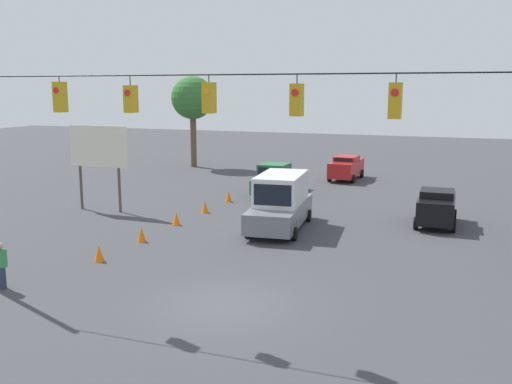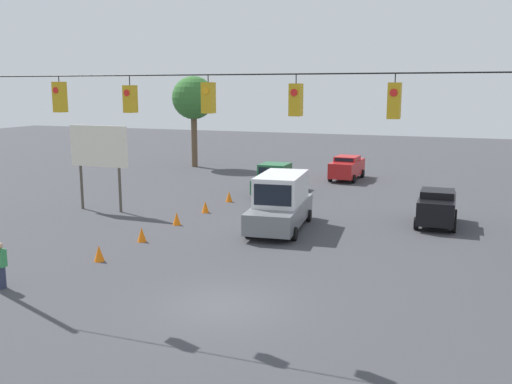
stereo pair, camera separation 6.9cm
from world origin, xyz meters
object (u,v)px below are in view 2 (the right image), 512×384
Objects in this scene: sedan_black_oncoming_far at (437,207)px; traffic_cone_fifth at (229,196)px; pickup_truck_green_withflow_far at (277,180)px; traffic_cone_second at (142,235)px; roadside_billboard at (99,151)px; sedan_red_withflow_deep at (347,167)px; overhead_signal_span at (209,149)px; traffic_cone_nearest at (99,253)px; traffic_cone_third at (177,219)px; traffic_cone_fourth at (205,207)px; pedestrian at (1,265)px; box_truck_grey_withflow_mid at (281,202)px; tree_horizon_left at (194,99)px.

sedan_black_oncoming_far is 5.93× the size of traffic_cone_fifth.
pickup_truck_green_withflow_far reaches higher than traffic_cone_second.
traffic_cone_fifth is at bearing -140.28° from roadside_billboard.
sedan_red_withflow_deep is 0.95× the size of roadside_billboard.
overhead_signal_span is 28.63× the size of traffic_cone_fifth.
pickup_truck_green_withflow_far is at bearing -119.32° from traffic_cone_fifth.
sedan_red_withflow_deep reaches higher than traffic_cone_nearest.
traffic_cone_third and traffic_cone_fifth have the same top height.
sedan_black_oncoming_far reaches higher than traffic_cone_fourth.
sedan_black_oncoming_far is at bearing 171.61° from traffic_cone_fifth.
sedan_red_withflow_deep is at bearing -101.84° from traffic_cone_nearest.
traffic_cone_fourth and traffic_cone_fifth have the same top height.
traffic_cone_fifth is 0.40× the size of pedestrian.
box_truck_grey_withflow_mid is at bearing -118.80° from pedestrian.
traffic_cone_second is (6.75, -6.79, -4.93)m from overhead_signal_span.
traffic_cone_fifth is (6.69, -16.83, -4.93)m from overhead_signal_span.
pedestrian reaches higher than traffic_cone_fourth.
traffic_cone_nearest and traffic_cone_third have the same top height.
pedestrian is (1.35, 17.20, 0.51)m from traffic_cone_fifth.
traffic_cone_fifth is at bearing -8.39° from sedan_black_oncoming_far.
sedan_red_withflow_deep is at bearing -86.72° from overhead_signal_span.
traffic_cone_second is at bearing -90.16° from traffic_cone_nearest.
roadside_billboard reaches higher than traffic_cone_third.
roadside_billboard reaches higher than sedan_black_oncoming_far.
pickup_truck_green_withflow_far is 1.31× the size of sedan_black_oncoming_far.
box_truck_grey_withflow_mid is 9.40× the size of traffic_cone_nearest.
box_truck_grey_withflow_mid is at bearing 25.49° from sedan_black_oncoming_far.
traffic_cone_fifth is (12.51, -1.84, -0.63)m from sedan_black_oncoming_far.
overhead_signal_span is at bearing 97.55° from box_truck_grey_withflow_mid.
tree_horizon_left is at bearing -9.50° from sedan_red_withflow_deep.
box_truck_grey_withflow_mid is 1.29× the size of roadside_billboard.
sedan_black_oncoming_far is at bearing 152.99° from pickup_truck_green_withflow_far.
traffic_cone_third is 0.40× the size of pedestrian.
pickup_truck_green_withflow_far is at bearing -27.01° from sedan_black_oncoming_far.
traffic_cone_nearest is 0.08× the size of tree_horizon_left.
box_truck_grey_withflow_mid is 9.40× the size of traffic_cone_third.
overhead_signal_span reaches higher than traffic_cone_fifth.
traffic_cone_nearest is at bearing 89.70° from traffic_cone_fourth.
pickup_truck_green_withflow_far is 4.09m from traffic_cone_fifth.
traffic_cone_nearest is 1.00× the size of traffic_cone_fourth.
traffic_cone_second is at bearing -100.21° from pedestrian.
traffic_cone_third is 22.96m from tree_horizon_left.
traffic_cone_fifth is at bearing -68.34° from overhead_signal_span.
tree_horizon_left is (9.17, -20.25, 5.73)m from traffic_cone_third.
traffic_cone_nearest is at bearing 56.58° from box_truck_grey_withflow_mid.
overhead_signal_span reaches higher than traffic_cone_fourth.
tree_horizon_left reaches higher than sedan_red_withflow_deep.
traffic_cone_third is 0.08× the size of tree_horizon_left.
traffic_cone_fifth is at bearing 124.20° from tree_horizon_left.
traffic_cone_third is at bearing -88.98° from traffic_cone_second.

